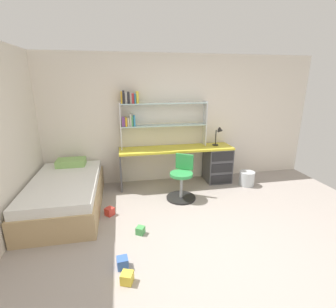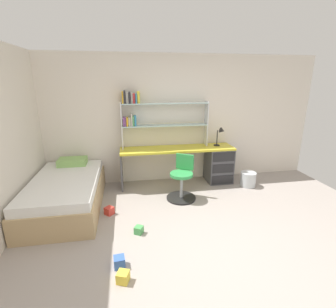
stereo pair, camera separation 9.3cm
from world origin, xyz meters
name	(u,v)px [view 2 (the right image)]	position (x,y,z in m)	size (l,w,h in m)	color
ground_plane	(210,256)	(0.00, 0.00, -0.01)	(5.99, 5.94, 0.02)	#9E938C
room_shell	(104,135)	(-1.26, 1.26, 1.26)	(5.99, 5.94, 2.52)	silver
desk	(207,162)	(0.66, 2.19, 0.43)	(2.24, 0.51, 0.76)	gold
bookshelf_hutch	(152,114)	(-0.43, 2.33, 1.41)	(1.69, 0.22, 1.10)	silver
desk_lamp	(221,134)	(0.93, 2.20, 1.01)	(0.20, 0.17, 0.38)	black
swivel_chair	(182,182)	(0.00, 1.54, 0.31)	(0.52, 0.52, 0.78)	black
bed_platform	(66,193)	(-1.94, 1.52, 0.26)	(1.07, 1.89, 0.64)	tan
waste_bin	(248,179)	(1.42, 1.84, 0.14)	(0.30, 0.30, 0.28)	silver
toy_block_blue_0	(119,262)	(-1.08, 0.01, 0.06)	(0.12, 0.12, 0.12)	#3860B7
toy_block_red_1	(109,211)	(-1.25, 1.19, 0.06)	(0.12, 0.12, 0.12)	red
toy_block_yellow_2	(123,277)	(-1.03, -0.22, 0.06)	(0.12, 0.12, 0.12)	gold
toy_block_green_3	(139,230)	(-0.82, 0.60, 0.05)	(0.10, 0.10, 0.10)	#479E51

